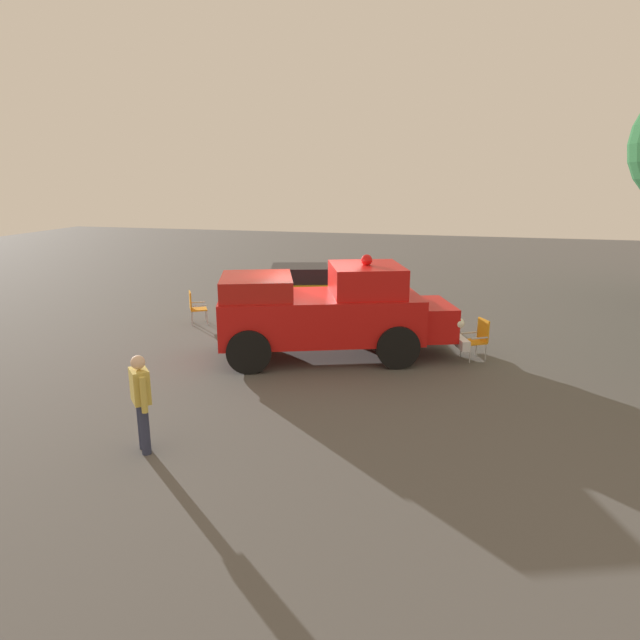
% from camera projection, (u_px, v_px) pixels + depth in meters
% --- Properties ---
extents(ground_plane, '(60.00, 60.00, 0.00)m').
position_uv_depth(ground_plane, '(312.00, 350.00, 14.49)').
color(ground_plane, '#514F4C').
extents(vintage_fire_truck, '(6.33, 4.09, 2.59)m').
position_uv_depth(vintage_fire_truck, '(329.00, 311.00, 13.68)').
color(vintage_fire_truck, black).
rests_on(vintage_fire_truck, ground).
extents(classic_hot_rod, '(4.70, 2.97, 1.46)m').
position_uv_depth(classic_hot_rod, '(310.00, 286.00, 19.00)').
color(classic_hot_rod, black).
rests_on(classic_hot_rod, ground).
extents(lawn_chair_near_truck, '(0.69, 0.69, 1.02)m').
position_uv_depth(lawn_chair_near_truck, '(380.00, 312.00, 16.00)').
color(lawn_chair_near_truck, '#B7BABF').
rests_on(lawn_chair_near_truck, ground).
extents(lawn_chair_by_car, '(0.68, 0.67, 1.02)m').
position_uv_depth(lawn_chair_by_car, '(195.00, 305.00, 16.91)').
color(lawn_chair_by_car, '#B7BABF').
rests_on(lawn_chair_by_car, ground).
extents(lawn_chair_spare, '(0.67, 0.67, 1.02)m').
position_uv_depth(lawn_chair_spare, '(478.00, 336.00, 13.65)').
color(lawn_chair_spare, '#B7BABF').
rests_on(lawn_chair_spare, ground).
extents(spectator_seated, '(0.63, 0.65, 1.29)m').
position_uv_depth(spectator_seated, '(378.00, 308.00, 16.09)').
color(spectator_seated, '#383842').
rests_on(spectator_seated, ground).
extents(spectator_standing, '(0.51, 0.54, 1.68)m').
position_uv_depth(spectator_standing, '(141.00, 397.00, 8.94)').
color(spectator_standing, '#2D334C').
rests_on(spectator_standing, ground).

